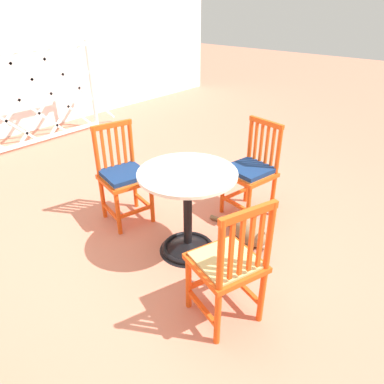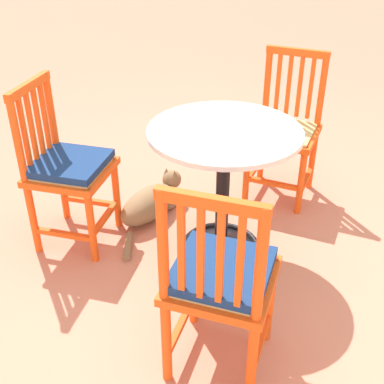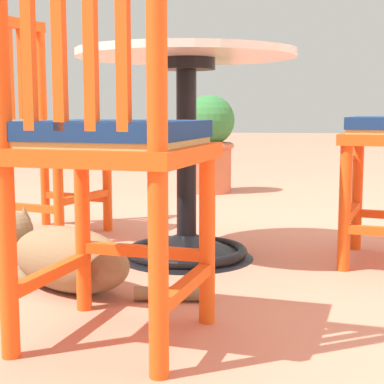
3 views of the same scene
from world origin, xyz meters
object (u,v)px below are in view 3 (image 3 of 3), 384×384
Objects in this scene: cafe_table at (186,179)px; orange_chair_tucked_in at (44,132)px; tabby_cat at (61,257)px; orange_chair_at_corner at (109,147)px; terracotta_planter at (209,141)px.

orange_chair_tucked_in is (-0.37, -0.65, 0.15)m from cafe_table.
cafe_table reaches higher than tabby_cat.
orange_chair_tucked_in is 1.00× the size of orange_chair_at_corner.
terracotta_planter is at bearing -179.22° from orange_chair_at_corner.
cafe_table reaches higher than terracotta_planter.
tabby_cat is 2.25m from terracotta_planter.
orange_chair_tucked_in is 1.47× the size of terracotta_planter.
orange_chair_at_corner is 1.27× the size of tabby_cat.
tabby_cat is 1.16× the size of terracotta_planter.
orange_chair_tucked_in is at bearing -157.02° from tabby_cat.
cafe_table is at bearing 60.79° from orange_chair_tucked_in.
orange_chair_at_corner reaches higher than tabby_cat.
cafe_table is 0.83× the size of orange_chair_tucked_in.
cafe_table is 1.23× the size of terracotta_planter.
cafe_table is 1.06× the size of tabby_cat.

